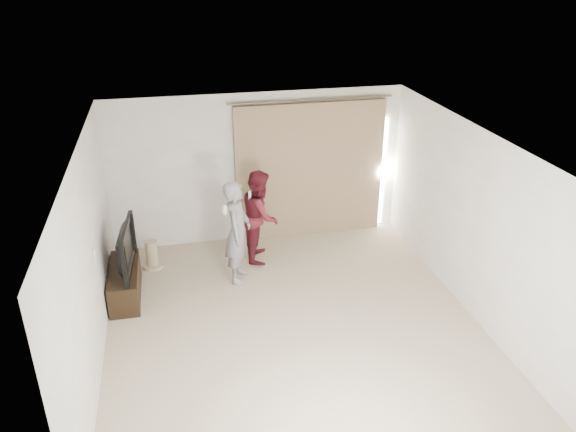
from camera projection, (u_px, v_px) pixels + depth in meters
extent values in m
plane|color=#C6B094|center=(294.00, 326.00, 7.68)|extent=(5.50, 5.50, 0.00)
cube|color=white|center=(258.00, 168.00, 9.56)|extent=(5.00, 0.04, 2.60)
cube|color=white|center=(89.00, 263.00, 6.64)|extent=(0.04, 5.50, 2.60)
cube|color=white|center=(95.00, 254.00, 7.04)|extent=(0.02, 0.08, 0.12)
cube|color=white|center=(96.00, 380.00, 6.28)|extent=(0.02, 0.08, 0.12)
cube|color=white|center=(295.00, 144.00, 6.57)|extent=(5.00, 5.50, 0.01)
cube|color=#A28463|center=(310.00, 171.00, 9.71)|extent=(2.60, 0.10, 2.40)
cylinder|color=brown|center=(311.00, 100.00, 9.18)|extent=(2.80, 0.03, 0.03)
cube|color=white|center=(382.00, 172.00, 10.08)|extent=(0.08, 0.04, 2.00)
cube|color=black|center=(125.00, 282.00, 8.26)|extent=(0.42, 1.20, 0.46)
imported|color=black|center=(120.00, 249.00, 8.02)|extent=(0.24, 1.17, 0.67)
cylinder|color=tan|center=(153.00, 265.00, 9.11)|extent=(0.35, 0.35, 0.06)
cylinder|color=tan|center=(152.00, 253.00, 9.01)|extent=(0.20, 0.20, 0.41)
imported|color=gray|center=(238.00, 232.00, 8.46)|extent=(0.55, 0.68, 1.63)
cube|color=white|center=(225.00, 210.00, 8.15)|extent=(0.04, 0.04, 0.14)
cube|color=white|center=(224.00, 210.00, 8.39)|extent=(0.05, 0.05, 0.09)
imported|color=maroon|center=(260.00, 215.00, 9.10)|extent=(0.74, 0.86, 1.53)
cube|color=white|center=(250.00, 195.00, 8.81)|extent=(0.04, 0.04, 0.14)
cube|color=white|center=(248.00, 196.00, 9.04)|extent=(0.05, 0.05, 0.09)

